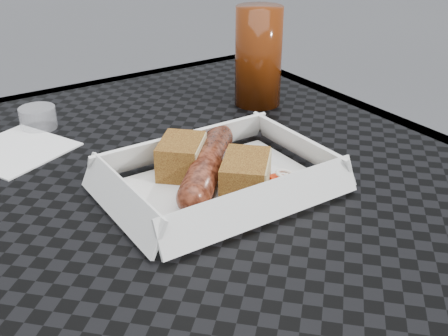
# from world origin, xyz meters

# --- Properties ---
(patio_table) EXTENTS (0.80, 0.80, 0.74)m
(patio_table) POSITION_xyz_m (0.00, 0.00, 0.67)
(patio_table) COLOR black
(patio_table) RESTS_ON ground
(food_tray) EXTENTS (0.22, 0.15, 0.00)m
(food_tray) POSITION_xyz_m (0.06, -0.04, 0.75)
(food_tray) COLOR white
(food_tray) RESTS_ON patio_table
(bratwurst) EXTENTS (0.14, 0.15, 0.04)m
(bratwurst) POSITION_xyz_m (0.06, -0.02, 0.77)
(bratwurst) COLOR maroon
(bratwurst) RESTS_ON food_tray
(bread_near) EXTENTS (0.08, 0.08, 0.04)m
(bread_near) POSITION_xyz_m (0.04, 0.01, 0.77)
(bread_near) COLOR olive
(bread_near) RESTS_ON food_tray
(bread_far) EXTENTS (0.08, 0.09, 0.04)m
(bread_far) POSITION_xyz_m (0.08, -0.06, 0.77)
(bread_far) COLOR olive
(bread_far) RESTS_ON food_tray
(veg_garnish) EXTENTS (0.03, 0.03, 0.00)m
(veg_garnish) POSITION_xyz_m (0.13, -0.09, 0.75)
(veg_garnish) COLOR #FF380B
(veg_garnish) RESTS_ON food_tray
(napkin) EXTENTS (0.16, 0.16, 0.00)m
(napkin) POSITION_xyz_m (-0.10, 0.18, 0.75)
(napkin) COLOR white
(napkin) RESTS_ON patio_table
(condiment_cup_empty) EXTENTS (0.05, 0.05, 0.03)m
(condiment_cup_empty) POSITION_xyz_m (-0.05, 0.24, 0.76)
(condiment_cup_empty) COLOR silver
(condiment_cup_empty) RESTS_ON patio_table
(drink_glass) EXTENTS (0.07, 0.07, 0.15)m
(drink_glass) POSITION_xyz_m (0.26, 0.15, 0.82)
(drink_glass) COLOR #511D06
(drink_glass) RESTS_ON patio_table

